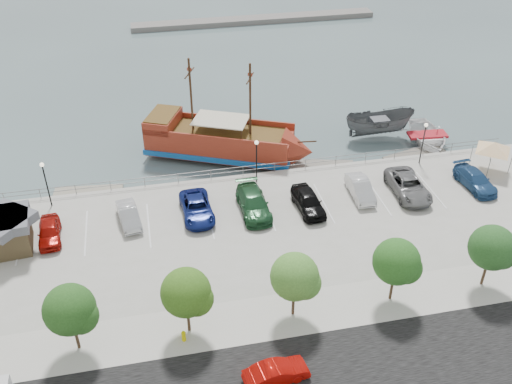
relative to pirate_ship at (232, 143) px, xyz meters
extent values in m
plane|color=#48595B|center=(1.19, -12.76, -1.78)|extent=(160.00, 160.00, 0.00)
cube|color=black|center=(1.19, -28.76, -0.77)|extent=(100.00, 8.00, 0.04)
cube|color=#BAB4A8|center=(1.19, -22.76, -0.77)|extent=(100.00, 4.00, 0.05)
cylinder|color=slate|center=(1.19, -4.96, 0.17)|extent=(50.00, 0.06, 0.06)
cylinder|color=slate|center=(1.19, -4.96, -0.23)|extent=(50.00, 0.06, 0.06)
cube|color=slate|center=(11.19, 42.24, -1.38)|extent=(40.00, 3.00, 0.80)
cube|color=maroon|center=(-1.11, 0.51, -0.08)|extent=(14.90, 10.01, 2.33)
cube|color=#1252A0|center=(-1.11, 0.51, -0.84)|extent=(15.25, 10.36, 0.54)
cone|color=maroon|center=(6.06, -2.76, -0.08)|extent=(4.39, 5.10, 4.30)
cube|color=maroon|center=(-6.41, 2.92, 1.71)|extent=(4.30, 5.19, 1.25)
cube|color=brown|center=(-6.41, 2.92, 2.38)|extent=(3.99, 4.79, 0.11)
cube|color=brown|center=(-0.70, 0.32, 1.13)|extent=(12.23, 8.41, 0.13)
cube|color=maroon|center=(-0.22, 2.46, 1.39)|extent=(13.12, 6.10, 0.63)
cube|color=maroon|center=(-2.00, -1.45, 1.39)|extent=(13.12, 6.10, 0.63)
cylinder|color=#382111|center=(1.74, -0.79, 4.75)|extent=(0.28, 0.28, 7.34)
cylinder|color=#382111|center=(-3.56, 1.62, 4.75)|extent=(0.28, 0.28, 7.34)
cylinder|color=#382111|center=(1.74, -0.79, 6.99)|extent=(1.23, 2.50, 0.13)
cylinder|color=#382111|center=(-3.56, 1.62, 6.99)|extent=(1.23, 2.50, 0.13)
cube|color=beige|center=(-0.95, 0.43, 2.42)|extent=(6.14, 5.25, 0.11)
cylinder|color=#382111|center=(6.63, -3.02, 0.99)|extent=(2.09, 1.05, 0.53)
imported|color=#4D5052|center=(16.01, 1.06, -0.36)|extent=(7.55, 3.23, 2.86)
imported|color=white|center=(20.45, -1.30, -1.05)|extent=(5.67, 7.49, 1.46)
cube|color=gray|center=(-13.97, -3.56, -1.61)|extent=(6.31, 2.38, 0.35)
cube|color=gray|center=(8.17, -3.56, -1.60)|extent=(6.77, 3.38, 0.37)
cube|color=slate|center=(18.09, -3.56, -1.60)|extent=(6.90, 3.58, 0.38)
cube|color=#4C3D26|center=(-19.39, -11.52, 0.40)|extent=(3.50, 3.50, 2.36)
cube|color=#575860|center=(-19.39, -11.52, 1.85)|extent=(3.97, 3.97, 0.75)
cylinder|color=slate|center=(21.66, -7.62, 0.27)|extent=(0.08, 0.08, 2.10)
cylinder|color=slate|center=(24.11, -7.25, 0.27)|extent=(0.08, 0.08, 2.10)
cylinder|color=slate|center=(22.02, -10.07, 0.27)|extent=(0.08, 0.08, 2.10)
cylinder|color=slate|center=(24.47, -9.71, 0.27)|extent=(0.08, 0.08, 2.10)
pyramid|color=white|center=(23.07, -8.66, 2.13)|extent=(4.55, 4.55, 0.86)
imported|color=#B10C06|center=(-2.18, -27.74, -0.13)|extent=(4.12, 1.94, 1.30)
cylinder|color=#E0D200|center=(-7.24, -23.56, -0.45)|extent=(0.27, 0.27, 0.67)
sphere|color=#E0D200|center=(-7.24, -23.56, -0.09)|extent=(0.29, 0.29, 0.29)
cylinder|color=black|center=(-16.81, -6.26, 1.22)|extent=(0.12, 0.12, 4.00)
sphere|color=#FFF2CC|center=(-16.81, -6.26, 3.32)|extent=(0.36, 0.36, 0.36)
cylinder|color=black|center=(1.19, -6.26, 1.22)|extent=(0.12, 0.12, 4.00)
sphere|color=#FFF2CC|center=(1.19, -6.26, 3.32)|extent=(0.36, 0.36, 0.36)
cylinder|color=black|center=(17.19, -6.26, 1.22)|extent=(0.12, 0.12, 4.00)
sphere|color=#FFF2CC|center=(17.19, -6.26, 3.32)|extent=(0.36, 0.36, 0.36)
cylinder|color=#473321|center=(-13.81, -22.76, 0.32)|extent=(0.20, 0.20, 2.20)
sphere|color=#204718|center=(-13.81, -22.76, 2.62)|extent=(3.20, 3.20, 3.20)
sphere|color=#204718|center=(-13.21, -23.06, 2.22)|extent=(2.20, 2.20, 2.20)
cylinder|color=#473321|center=(-6.81, -22.76, 0.32)|extent=(0.20, 0.20, 2.20)
sphere|color=#315817|center=(-6.81, -22.76, 2.62)|extent=(3.20, 3.20, 3.20)
sphere|color=#315817|center=(-6.21, -23.06, 2.22)|extent=(2.20, 2.20, 2.20)
cylinder|color=#473321|center=(0.19, -22.76, 0.32)|extent=(0.20, 0.20, 2.20)
sphere|color=#3F6F28|center=(0.19, -22.76, 2.62)|extent=(3.20, 3.20, 3.20)
sphere|color=#3F6F28|center=(0.79, -23.06, 2.22)|extent=(2.20, 2.20, 2.20)
cylinder|color=#473321|center=(7.19, -22.76, 0.32)|extent=(0.20, 0.20, 2.20)
sphere|color=#22511A|center=(7.19, -22.76, 2.62)|extent=(3.20, 3.20, 3.20)
sphere|color=#22511A|center=(7.79, -23.06, 2.22)|extent=(2.20, 2.20, 2.20)
cylinder|color=#473321|center=(14.19, -22.76, 0.32)|extent=(0.20, 0.20, 2.20)
sphere|color=#20481C|center=(14.19, -22.76, 2.62)|extent=(3.20, 3.20, 3.20)
sphere|color=#20481C|center=(14.79, -23.06, 2.22)|extent=(2.20, 2.20, 2.20)
imported|color=#9C0F08|center=(-16.49, -10.96, -0.07)|extent=(1.99, 4.32, 1.43)
imported|color=#BABBBD|center=(-10.32, -10.06, -0.09)|extent=(2.15, 4.42, 1.40)
imported|color=navy|center=(-4.74, -10.26, -0.04)|extent=(2.66, 5.43, 1.48)
imported|color=#1D4C28|center=(-0.01, -10.68, 0.04)|extent=(2.44, 5.75, 1.65)
imported|color=black|center=(4.58, -11.34, 0.04)|extent=(2.26, 4.95, 1.64)
imported|color=silver|center=(9.62, -10.33, -0.03)|extent=(1.78, 4.62, 1.50)
imported|color=slate|center=(13.84, -10.91, 0.03)|extent=(2.90, 5.94, 1.63)
imported|color=navy|center=(20.20, -11.11, -0.06)|extent=(2.44, 5.17, 1.46)
camera|label=1|loc=(-7.88, -48.89, 27.67)|focal=40.00mm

